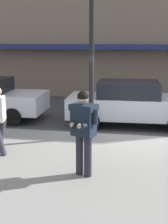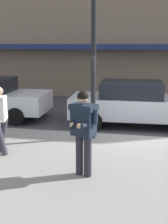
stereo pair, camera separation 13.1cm
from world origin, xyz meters
TOP-DOWN VIEW (x-y plane):
  - ground_plane at (0.00, 0.00)m, footprint 80.00×80.00m
  - curb_paint_line at (1.00, 0.05)m, footprint 28.00×0.12m
  - parked_sedan_mid at (-0.05, 1.43)m, footprint 4.56×2.04m
  - man_texting_on_phone at (-0.92, -3.28)m, footprint 0.61×0.65m
  - street_lamp_post at (-1.17, -0.65)m, footprint 0.36×0.36m

SIDE VIEW (x-z plane):
  - ground_plane at x=0.00m, z-range 0.00..0.00m
  - curb_paint_line at x=1.00m, z-range 0.00..0.01m
  - parked_sedan_mid at x=-0.05m, z-range 0.02..1.56m
  - man_texting_on_phone at x=-0.92m, z-range 0.35..2.15m
  - street_lamp_post at x=-1.17m, z-range 0.70..5.58m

